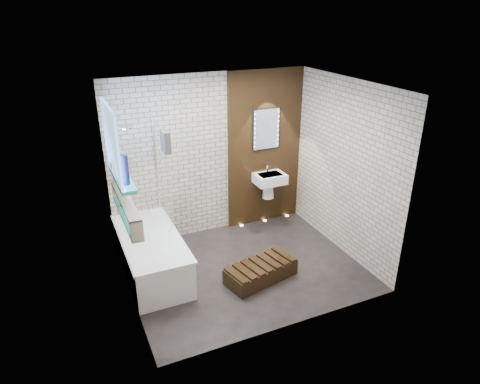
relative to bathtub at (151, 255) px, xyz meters
name	(u,v)px	position (x,y,z in m)	size (l,w,h in m)	color
ground	(244,268)	(1.22, -0.45, -0.29)	(3.20, 3.20, 0.00)	black
room_shell	(245,186)	(1.22, -0.45, 1.01)	(3.24, 3.20, 2.60)	#A19680
walnut_panel	(265,149)	(2.17, 0.82, 1.01)	(1.30, 0.06, 2.60)	black
clerestory_window	(114,150)	(-0.34, -0.10, 1.61)	(0.18, 1.00, 0.94)	#7FADE0
display_niche	(126,209)	(-0.31, -0.30, 0.91)	(0.14, 1.30, 0.26)	teal
bathtub	(151,255)	(0.00, 0.00, 0.00)	(0.79, 1.74, 0.70)	white
bath_screen	(163,175)	(0.35, 0.44, 0.99)	(0.01, 0.78, 1.40)	white
towel	(166,142)	(0.35, 0.15, 1.56)	(0.09, 0.22, 0.29)	black
shower_head	(126,128)	(-0.08, 0.50, 1.71)	(0.18, 0.18, 0.02)	silver
washbasin	(269,182)	(2.17, 0.62, 0.50)	(0.50, 0.36, 0.58)	white
led_mirror	(266,129)	(2.17, 0.78, 1.36)	(0.50, 0.02, 0.70)	black
walnut_step	(261,272)	(1.33, -0.77, -0.18)	(0.99, 0.44, 0.22)	black
niche_bottles	(127,212)	(-0.31, -0.32, 0.87)	(0.06, 0.89, 0.14)	maroon
sill_vases	(120,165)	(-0.28, -0.01, 1.38)	(0.22, 0.60, 0.36)	#131335
floor_uplights	(265,220)	(2.17, 0.75, -0.29)	(0.96, 0.06, 0.01)	#FFD899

